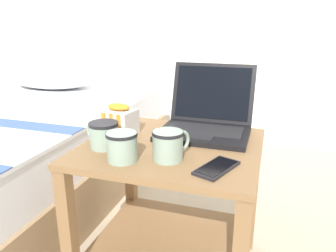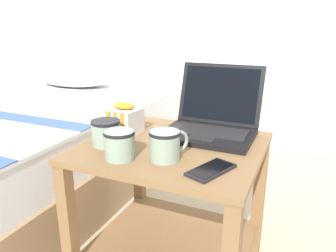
% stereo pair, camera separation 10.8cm
% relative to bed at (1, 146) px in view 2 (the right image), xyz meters
% --- Properties ---
extents(bed, '(1.54, 1.96, 0.63)m').
position_rel_bed_xyz_m(bed, '(0.00, 0.00, 0.00)').
color(bed, '#997A56').
rests_on(bed, ground_plane).
extents(bedside_table, '(0.61, 0.55, 0.54)m').
position_rel_bed_xyz_m(bedside_table, '(1.20, -0.25, 0.09)').
color(bedside_table, olive).
rests_on(bedside_table, ground_plane).
extents(laptop, '(0.33, 0.32, 0.25)m').
position_rel_bed_xyz_m(laptop, '(1.29, -0.08, 0.34)').
color(laptop, black).
rests_on(laptop, bedside_table).
extents(mug_front_left, '(0.13, 0.10, 0.09)m').
position_rel_bed_xyz_m(mug_front_left, '(1.09, -0.43, 0.34)').
color(mug_front_left, '#8CA593').
rests_on(mug_front_left, bedside_table).
extents(mug_front_right, '(0.13, 0.10, 0.09)m').
position_rel_bed_xyz_m(mug_front_right, '(0.99, -0.35, 0.33)').
color(mug_front_right, '#8CA593').
rests_on(mug_front_right, bedside_table).
extents(mug_mid_center, '(0.10, 0.13, 0.09)m').
position_rel_bed_xyz_m(mug_mid_center, '(1.23, -0.38, 0.34)').
color(mug_mid_center, '#8CA593').
rests_on(mug_mid_center, bedside_table).
extents(snack_bag, '(0.13, 0.12, 0.12)m').
position_rel_bed_xyz_m(snack_bag, '(0.98, -0.21, 0.34)').
color(snack_bag, silver).
rests_on(snack_bag, bedside_table).
extents(cell_phone, '(0.12, 0.17, 0.01)m').
position_rel_bed_xyz_m(cell_phone, '(1.38, -0.41, 0.29)').
color(cell_phone, black).
rests_on(cell_phone, bedside_table).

